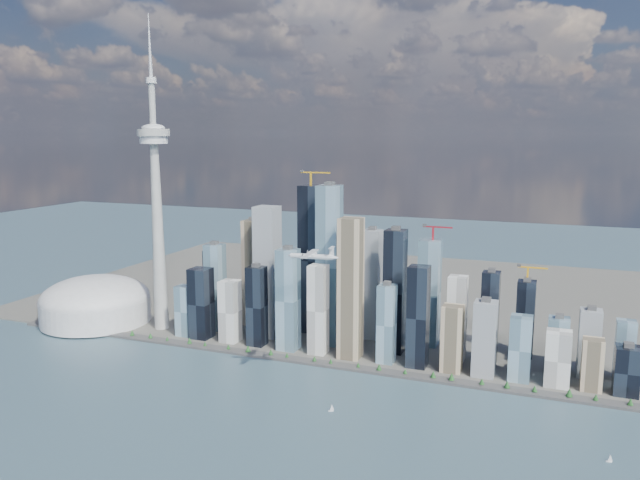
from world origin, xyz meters
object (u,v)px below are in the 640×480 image
at_px(needle_tower, 156,201).
at_px(sailboat_west, 331,409).
at_px(sailboat_east, 610,459).
at_px(airplane, 312,256).
at_px(dome_stadium, 96,302).

distance_m(needle_tower, sailboat_west, 512.85).
relative_size(needle_tower, sailboat_east, 58.16).
xyz_separation_m(needle_tower, sailboat_east, (732.75, -217.81, -232.80)).
relative_size(sailboat_west, sailboat_east, 1.12).
distance_m(needle_tower, sailboat_east, 799.10).
distance_m(airplane, sailboat_west, 198.97).
height_order(airplane, sailboat_east, airplane).
height_order(dome_stadium, airplane, airplane).
bearing_deg(dome_stadium, sailboat_west, -20.01).
bearing_deg(sailboat_east, sailboat_west, 169.66).
distance_m(needle_tower, dome_stadium, 241.40).
xyz_separation_m(needle_tower, dome_stadium, (-140.00, -10.00, -196.40)).
bearing_deg(sailboat_west, needle_tower, 131.34).
distance_m(airplane, sailboat_east, 416.11).
distance_m(dome_stadium, airplane, 554.15).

